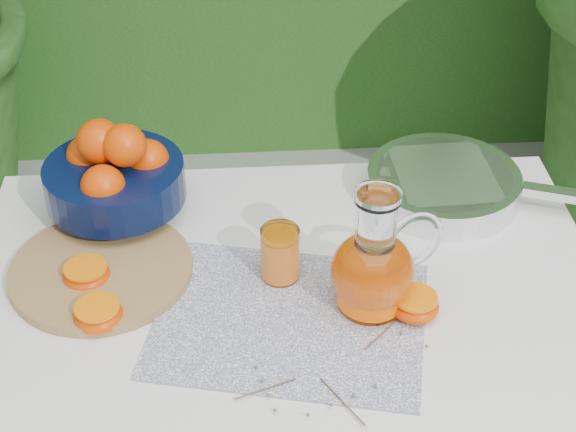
{
  "coord_description": "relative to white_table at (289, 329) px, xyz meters",
  "views": [
    {
      "loc": [
        -0.09,
        -1.0,
        1.66
      ],
      "look_at": [
        -0.02,
        0.05,
        0.88
      ],
      "focal_mm": 55.0,
      "sensor_mm": 36.0,
      "label": 1
    }
  ],
  "objects": [
    {
      "name": "white_table",
      "position": [
        0.0,
        0.0,
        0.0
      ],
      "size": [
        1.0,
        0.7,
        0.75
      ],
      "color": "white",
      "rests_on": "ground"
    },
    {
      "name": "saute_pan",
      "position": [
        0.29,
        0.23,
        0.11
      ],
      "size": [
        0.49,
        0.35,
        0.05
      ],
      "color": "silver",
      "rests_on": "white_table"
    },
    {
      "name": "juice_pitcher",
      "position": [
        0.12,
        -0.04,
        0.16
      ],
      "size": [
        0.19,
        0.16,
        0.21
      ],
      "color": "white",
      "rests_on": "white_table"
    },
    {
      "name": "thyme_sprigs",
      "position": [
        0.05,
        -0.17,
        0.09
      ],
      "size": [
        0.28,
        0.23,
        0.01
      ],
      "color": "brown",
      "rests_on": "white_table"
    },
    {
      "name": "juice_tumbler",
      "position": [
        -0.01,
        0.03,
        0.13
      ],
      "size": [
        0.07,
        0.07,
        0.09
      ],
      "color": "white",
      "rests_on": "white_table"
    },
    {
      "name": "cutting_board",
      "position": [
        -0.29,
        0.06,
        0.09
      ],
      "size": [
        0.3,
        0.3,
        0.02
      ],
      "primitive_type": "cylinder",
      "rotation": [
        0.0,
        0.0,
        0.05
      ],
      "color": "olive",
      "rests_on": "white_table"
    },
    {
      "name": "fruit_bowl",
      "position": [
        -0.28,
        0.22,
        0.17
      ],
      "size": [
        0.28,
        0.28,
        0.19
      ],
      "color": "black",
      "rests_on": "white_table"
    },
    {
      "name": "placemat",
      "position": [
        -0.0,
        -0.07,
        0.08
      ],
      "size": [
        0.46,
        0.39,
        0.0
      ],
      "primitive_type": "cube",
      "rotation": [
        0.0,
        0.0,
        -0.22
      ],
      "color": "#0C1348",
      "rests_on": "white_table"
    },
    {
      "name": "orange_halves",
      "position": [
        -0.14,
        -0.03,
        0.1
      ],
      "size": [
        0.58,
        0.18,
        0.04
      ],
      "color": "#E24A02",
      "rests_on": "white_table"
    }
  ]
}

